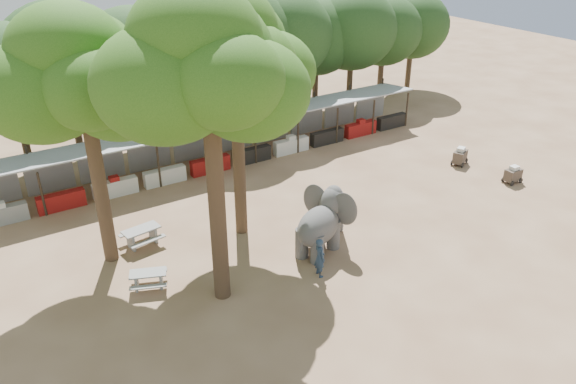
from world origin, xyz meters
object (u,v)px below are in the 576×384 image
picnic_table_far (142,234)px  elephant (323,221)px  picnic_table_near (148,277)px  yard_tree_back (229,53)px  cart_front (513,174)px  cart_back (460,156)px  handler (320,257)px  yard_tree_left (76,77)px  yard_tree_center (202,68)px

picnic_table_far → elephant: bearing=-42.0°
picnic_table_near → yard_tree_back: bearing=44.5°
cart_front → cart_back: 3.41m
yard_tree_back → handler: 9.30m
handler → picnic_table_near: bearing=72.4°
cart_front → yard_tree_left: bearing=168.0°
yard_tree_left → picnic_table_near: 8.37m
handler → cart_front: handler is taller
yard_tree_left → elephant: yard_tree_left is taller
yard_tree_back → yard_tree_center: bearing=-126.9°
yard_tree_left → yard_tree_back: (6.00, -1.00, 0.34)m
handler → cart_back: bearing=-62.8°
picnic_table_far → cart_front: bearing=-21.6°
yard_tree_left → elephant: size_ratio=2.96×
elephant → picnic_table_near: (-7.75, 1.33, -0.91)m
yard_tree_center → cart_front: (18.61, 0.38, -8.71)m
yard_tree_back → picnic_table_near: (-5.18, -2.12, -8.06)m
handler → elephant: bearing=-31.2°
yard_tree_center → cart_back: yard_tree_center is taller
yard_tree_left → picnic_table_far: yard_tree_left is taller
cart_back → yard_tree_center: bearing=167.3°
picnic_table_near → cart_front: cart_front is taller
elephant → cart_front: elephant is taller
handler → cart_front: bearing=-76.3°
yard_tree_left → picnic_table_far: size_ratio=5.89×
yard_tree_center → picnic_table_near: size_ratio=6.47×
yard_tree_left → cart_back: yard_tree_left is taller
yard_tree_left → cart_back: size_ratio=8.42×
yard_tree_center → picnic_table_near: (-2.18, 1.88, -8.73)m
yard_tree_center → cart_front: size_ratio=11.68×
yard_tree_left → handler: size_ratio=6.18×
picnic_table_far → cart_back: cart_back is taller
elephant → picnic_table_far: 8.34m
yard_tree_center → yard_tree_back: 5.04m
cart_back → picnic_table_far: bearing=151.3°
yard_tree_left → yard_tree_center: (3.00, -5.00, 1.01)m
yard_tree_back → picnic_table_far: bearing=164.7°
elephant → cart_back: size_ratio=2.84×
yard_tree_center → elephant: yard_tree_center is taller
picnic_table_near → picnic_table_far: (0.87, 3.30, 0.07)m
elephant → cart_front: size_ratio=3.61×
yard_tree_left → cart_front: 23.40m
yard_tree_left → picnic_table_near: yard_tree_left is taller
yard_tree_back → picnic_table_far: (-4.31, 1.18, -7.99)m
picnic_table_near → cart_back: bearing=27.5°
handler → cart_front: 14.48m
picnic_table_far → cart_back: 19.37m
picnic_table_near → cart_back: 20.27m
yard_tree_back → cart_back: yard_tree_back is taller
yard_tree_left → yard_tree_center: yard_tree_center is taller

